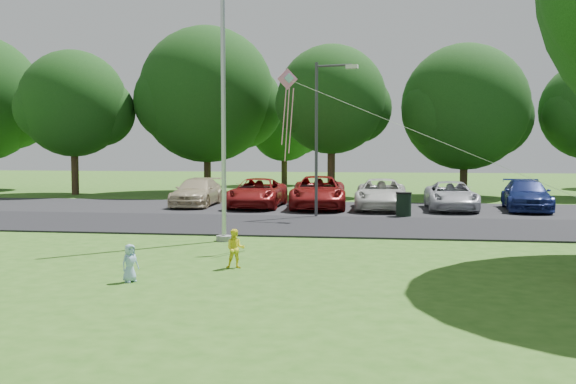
# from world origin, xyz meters

# --- Properties ---
(ground) EXTENTS (120.00, 120.00, 0.00)m
(ground) POSITION_xyz_m (0.00, 0.00, 0.00)
(ground) COLOR #2D5D18
(ground) RESTS_ON ground
(park_road) EXTENTS (60.00, 6.00, 0.06)m
(park_road) POSITION_xyz_m (0.00, 9.00, 0.03)
(park_road) COLOR black
(park_road) RESTS_ON ground
(parking_strip) EXTENTS (42.00, 7.00, 0.06)m
(parking_strip) POSITION_xyz_m (0.00, 15.50, 0.03)
(parking_strip) COLOR black
(parking_strip) RESTS_ON ground
(flagpole) EXTENTS (0.50, 0.50, 10.00)m
(flagpole) POSITION_xyz_m (-3.50, 5.00, 4.17)
(flagpole) COLOR #B7BABF
(flagpole) RESTS_ON ground
(street_lamp) EXTENTS (1.76, 0.53, 6.30)m
(street_lamp) POSITION_xyz_m (-1.11, 11.91, 3.79)
(street_lamp) COLOR #3F3F44
(street_lamp) RESTS_ON ground
(trash_can) EXTENTS (0.66, 0.66, 1.04)m
(trash_can) POSITION_xyz_m (2.20, 12.44, 0.52)
(trash_can) COLOR black
(trash_can) RESTS_ON ground
(tree_row) EXTENTS (64.35, 11.94, 10.88)m
(tree_row) POSITION_xyz_m (1.59, 24.23, 5.71)
(tree_row) COLOR #332316
(tree_row) RESTS_ON ground
(horizon_trees) EXTENTS (77.46, 7.20, 7.02)m
(horizon_trees) POSITION_xyz_m (4.06, 33.88, 4.30)
(horizon_trees) COLOR #332316
(horizon_trees) RESTS_ON ground
(parked_cars) EXTENTS (17.33, 5.53, 1.49)m
(parked_cars) POSITION_xyz_m (-0.14, 15.42, 0.75)
(parked_cars) COLOR #C6B793
(parked_cars) RESTS_ON ground
(child_yellow) EXTENTS (0.52, 0.44, 0.94)m
(child_yellow) POSITION_xyz_m (-2.15, 0.67, 0.47)
(child_yellow) COLOR yellow
(child_yellow) RESTS_ON ground
(child_blue) EXTENTS (0.44, 0.48, 0.82)m
(child_blue) POSITION_xyz_m (-4.04, -1.17, 0.41)
(child_blue) COLOR #97BFE8
(child_blue) RESTS_ON ground
(kite) EXTENTS (7.27, 4.27, 3.39)m
(kite) POSITION_xyz_m (-1.17, 3.88, 4.30)
(kite) COLOR pink
(kite) RESTS_ON ground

